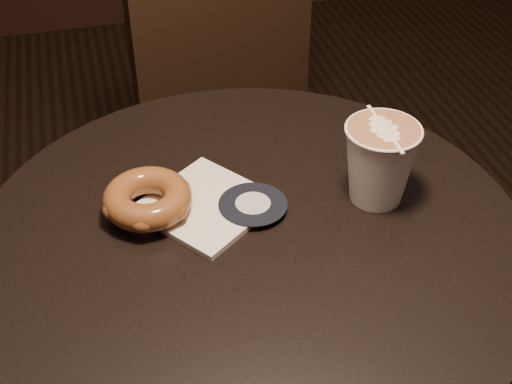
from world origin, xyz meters
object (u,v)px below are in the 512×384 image
doughnut (147,199)px  latte_cup (379,164)px  chair (242,116)px  pastry_bag (206,205)px  cafe_table (251,334)px

doughnut → latte_cup: (0.30, -0.04, 0.03)m
chair → pastry_bag: 0.58m
cafe_table → doughnut: bearing=152.3°
cafe_table → chair: (0.13, 0.57, -0.00)m
doughnut → chair: bearing=64.3°
pastry_bag → chair: bearing=34.7°
cafe_table → pastry_bag: size_ratio=5.20×
latte_cup → doughnut: bearing=172.4°
pastry_bag → doughnut: 0.08m
cafe_table → doughnut: size_ratio=6.59×
chair → doughnut: chair is taller
chair → latte_cup: 0.61m
pastry_bag → cafe_table: bearing=-88.9°
latte_cup → pastry_bag: bearing=171.1°
cafe_table → latte_cup: (0.18, 0.02, 0.25)m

